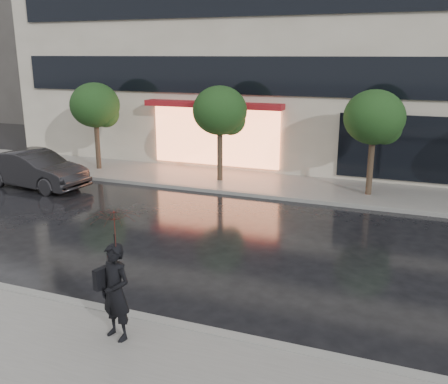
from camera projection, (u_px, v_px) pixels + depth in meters
The scene contains 10 objects.
ground at pixel (176, 302), 10.83m from camera, with size 120.00×120.00×0.00m, color black.
sidewalk_far at pixel (292, 187), 20.00m from camera, with size 60.00×3.50×0.12m, color slate.
curb_near at pixel (153, 321), 9.91m from camera, with size 60.00×0.25×0.14m, color gray.
curb_far at pixel (280, 198), 18.43m from camera, with size 60.00×0.25×0.14m, color gray.
bg_building_left at pixel (18, 44), 42.41m from camera, with size 14.00×10.00×12.00m, color #59544F.
tree_far_west at pixel (96, 107), 22.19m from camera, with size 2.20×2.20×3.99m.
tree_mid_west at pixel (221, 112), 20.08m from camera, with size 2.20×2.20×3.99m.
tree_mid_east at pixel (376, 119), 17.96m from camera, with size 2.20×2.20×3.99m.
parked_car at pixel (35, 169), 19.89m from camera, with size 1.59×4.55×1.50m, color #232326.
pedestrian_with_umbrella at pixel (114, 259), 8.83m from camera, with size 1.13×1.15×2.50m.
Camera 1 is at (4.55, -8.73, 5.20)m, focal length 40.00 mm.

